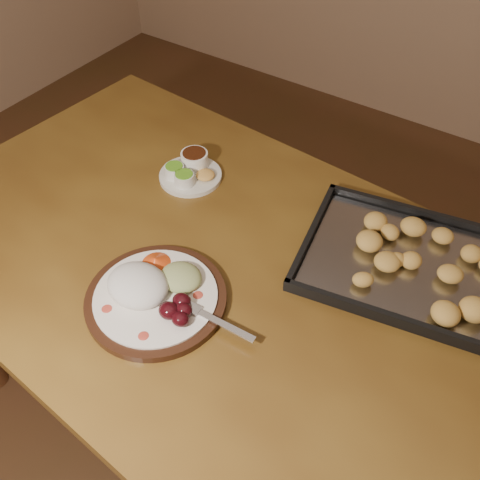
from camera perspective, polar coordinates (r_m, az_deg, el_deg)
The scene contains 5 objects.
ground at distance 1.81m, azimuth -4.01°, elevation -18.63°, with size 4.00×4.00×0.00m, color #4F2C1B.
dining_table at distance 1.26m, azimuth -2.41°, elevation -5.08°, with size 1.57×1.02×0.75m.
dinner_plate at distance 1.11m, azimuth -9.15°, elevation -5.55°, with size 0.37×0.29×0.07m.
condiment_saucer at distance 1.39m, azimuth -5.36°, elevation 7.38°, with size 0.16×0.16×0.05m.
baking_tray at distance 1.22m, azimuth 17.72°, elevation -2.31°, with size 0.52×0.42×0.05m.
Camera 1 is at (0.53, -0.58, 1.63)m, focal length 40.00 mm.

